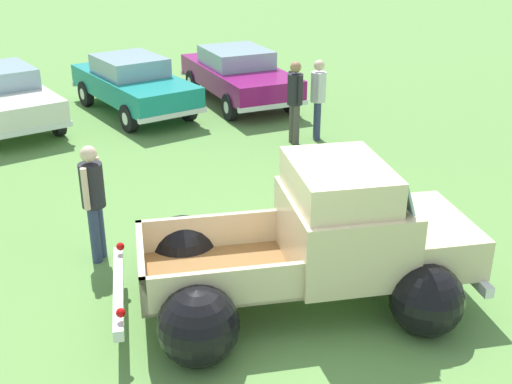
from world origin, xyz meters
TOP-DOWN VIEW (x-y plane):
  - ground_plane at (0.00, 0.00)m, footprint 80.00×80.00m
  - vintage_pickup_truck at (0.38, -0.08)m, footprint 4.91×3.46m
  - show_car_0 at (-3.07, 9.54)m, footprint 2.70×4.48m
  - show_car_1 at (0.10, 9.52)m, footprint 2.61×4.55m
  - show_car_2 at (2.94, 9.40)m, footprint 1.96×4.45m
  - spectator_0 at (2.83, 5.75)m, footprint 0.36×0.53m
  - spectator_1 at (-2.15, 2.16)m, footprint 0.47×0.49m
  - spectator_2 at (3.43, 5.80)m, footprint 0.45×0.52m
  - lane_cone_0 at (1.29, 2.62)m, footprint 0.36×0.36m

SIDE VIEW (x-z plane):
  - ground_plane at x=0.00m, z-range 0.00..0.00m
  - lane_cone_0 at x=1.29m, z-range 0.00..0.63m
  - vintage_pickup_truck at x=0.38m, z-range -0.22..1.74m
  - show_car_1 at x=0.10m, z-range 0.06..1.49m
  - show_car_0 at x=-3.07m, z-range 0.07..1.50m
  - show_car_2 at x=2.94m, z-range 0.07..1.50m
  - spectator_1 at x=-2.15m, z-range 0.13..1.92m
  - spectator_2 at x=3.43m, z-range 0.14..1.95m
  - spectator_0 at x=2.83m, z-range 0.14..1.98m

